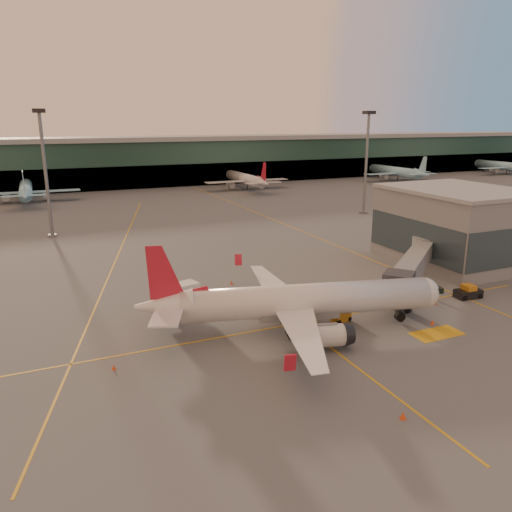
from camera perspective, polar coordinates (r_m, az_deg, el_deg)
name	(u,v)px	position (r m, az deg, el deg)	size (l,w,h in m)	color
ground	(279,348)	(54.21, 2.70, -10.41)	(600.00, 600.00, 0.00)	#4C4F54
taxi_markings	(133,255)	(92.37, -13.85, 0.12)	(100.12, 173.00, 0.01)	#C78F12
terminal	(102,163)	(187.30, -17.23, 10.14)	(400.00, 20.00, 17.60)	#19382D
gate_building	(456,226)	(90.37, 21.91, 3.22)	(18.40, 22.40, 12.60)	slate
mast_west_near	(45,164)	(109.99, -23.00, 9.62)	(2.40, 2.40, 25.60)	slate
mast_east_near	(367,155)	(130.97, 12.53, 11.18)	(2.40, 2.40, 25.60)	slate
distant_aircraft_row	(148,195)	(166.59, -12.25, 6.87)	(350.00, 34.00, 13.00)	#8BCBE9
main_airplane	(296,302)	(57.19, 4.65, -5.24)	(35.10, 31.97, 10.73)	silver
jet_bridge	(416,263)	(74.85, 17.77, -0.76)	(21.09, 18.05, 5.48)	slate
catering_truck	(179,298)	(62.66, -8.84, -4.73)	(5.45, 3.37, 3.93)	red
gpu_cart	(341,316)	(61.44, 9.71, -6.78)	(2.44, 1.73, 1.31)	#BB7417
pushback_tug	(468,293)	(74.07, 23.10, -3.87)	(3.71, 2.24, 1.82)	black
cone_nose	(434,302)	(70.14, 19.71, -4.95)	(0.49, 0.49, 0.62)	#E13D0B
cone_tail	(114,367)	(51.65, -15.95, -12.12)	(0.39, 0.39, 0.49)	#E13D0B
cone_wing_right	(403,416)	(44.19, 16.46, -17.08)	(0.50, 0.50, 0.63)	#E13D0B
cone_wing_left	(232,282)	(73.98, -2.81, -3.02)	(0.43, 0.43, 0.54)	#E13D0B
cone_fwd	(432,322)	(63.36, 19.51, -7.13)	(0.44, 0.44, 0.56)	#E13D0B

